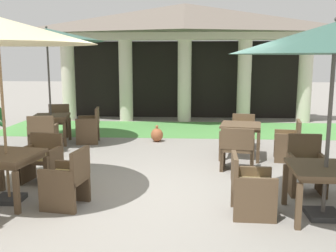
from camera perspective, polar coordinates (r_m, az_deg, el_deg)
name	(u,v)px	position (r m, az deg, el deg)	size (l,w,h in m)	color
ground_plane	(174,198)	(6.20, 0.94, -10.42)	(60.00, 60.00, 0.00)	gray
background_pavilion	(185,33)	(13.51, 2.48, 13.42)	(9.27, 2.62, 3.94)	beige
lawn_strip	(183,129)	(11.95, 2.22, -0.46)	(11.07, 2.77, 0.01)	#519347
patio_table_near_foreground	(326,174)	(5.70, 22.04, -6.47)	(0.97, 0.97, 0.71)	brown
patio_umbrella_near_foreground	(335,39)	(5.49, 23.27, 11.60)	(2.69, 2.69, 2.67)	#2D2D2D
patio_chair_near_foreground_north	(306,168)	(6.67, 19.55, -5.78)	(0.57, 0.55, 0.93)	brown
patio_chair_near_foreground_west	(250,188)	(5.57, 11.94, -8.80)	(0.60, 0.62, 0.85)	brown
patio_table_mid_left	(7,160)	(6.34, -22.50, -4.66)	(1.01, 1.01, 0.75)	brown
patio_chair_mid_left_north	(42,159)	(7.18, -17.97, -4.67)	(0.69, 0.59, 0.84)	brown
patio_chair_mid_left_east	(67,180)	(5.91, -14.50, -7.68)	(0.63, 0.64, 0.87)	brown
patio_table_mid_right	(241,129)	(8.59, 10.59, -0.41)	(0.98, 0.98, 0.75)	brown
patio_chair_mid_right_north	(243,132)	(9.62, 10.87, -0.89)	(0.65, 0.66, 0.80)	brown
patio_chair_mid_right_south	(237,149)	(7.66, 10.11, -3.37)	(0.71, 0.60, 0.86)	brown
patio_chair_mid_right_east	(288,142)	(8.65, 17.19, -2.25)	(0.59, 0.65, 0.87)	brown
patio_table_far_back	(51,119)	(10.31, -16.73, 0.96)	(0.97, 0.97, 0.73)	brown
patio_umbrella_far_back	(47,36)	(10.21, -17.31, 12.47)	(2.77, 2.77, 2.93)	#2D2D2D
patio_chair_far_back_south	(43,135)	(9.43, -17.78, -1.20)	(0.68, 0.60, 0.87)	brown
patio_chair_far_back_east	(89,126)	(10.20, -11.44, -0.06)	(0.63, 0.68, 0.90)	brown
patio_chair_far_back_north	(58,122)	(11.27, -15.73, 0.61)	(0.65, 0.58, 0.87)	brown
terracotta_urn	(157,135)	(10.17, -1.63, -1.29)	(0.32, 0.32, 0.43)	#9E5633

